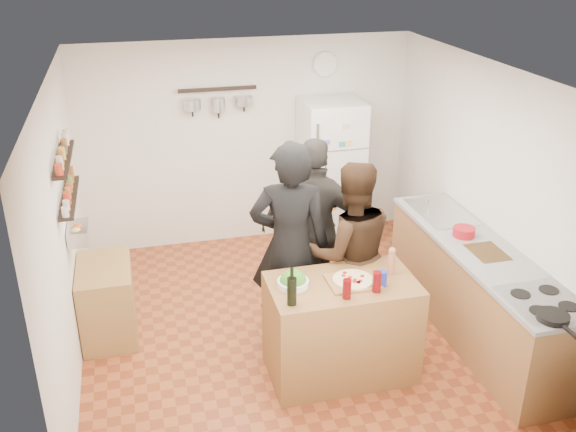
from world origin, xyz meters
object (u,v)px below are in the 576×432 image
object	(u,v)px
skillet	(553,317)
wall_clock	(325,65)
salad_bowl	(293,283)
wine_bottle	(292,291)
person_center	(350,253)
fridge	(330,173)
person_back	(315,229)
red_bowl	(464,232)
pepper_mill	(391,263)
prep_island	(341,328)
salt_canister	(382,278)
side_table	(107,300)
counter_run	(477,292)
person_left	(290,246)

from	to	relation	value
skillet	wall_clock	world-z (taller)	wall_clock
salad_bowl	wine_bottle	bearing A→B (deg)	-106.50
person_center	fridge	world-z (taller)	fridge
person_back	red_bowl	distance (m)	1.43
pepper_mill	salad_bowl	bearing A→B (deg)	180.00
person_back	fridge	world-z (taller)	person_back
prep_island	red_bowl	distance (m)	1.59
pepper_mill	skillet	world-z (taller)	pepper_mill
red_bowl	fridge	distance (m)	2.14
salt_canister	side_table	bearing A→B (deg)	151.43
wine_bottle	side_table	xyz separation A→B (m)	(-1.48, 1.34, -0.66)
person_back	counter_run	world-z (taller)	person_back
prep_island	fridge	distance (m)	2.70
prep_island	salad_bowl	world-z (taller)	salad_bowl
salad_bowl	side_table	distance (m)	1.98
wine_bottle	wall_clock	size ratio (longest dim) A/B	0.78
salad_bowl	wine_bottle	distance (m)	0.30
person_left	counter_run	distance (m)	1.87
fridge	salad_bowl	bearing A→B (deg)	-114.11
person_center	counter_run	xyz separation A→B (m)	(1.21, -0.26, -0.44)
prep_island	pepper_mill	size ratio (longest dim) A/B	6.26
red_bowl	wall_clock	bearing A→B (deg)	106.57
person_center	wine_bottle	bearing A→B (deg)	50.22
red_bowl	side_table	bearing A→B (deg)	170.36
counter_run	side_table	world-z (taller)	counter_run
person_back	wall_clock	distance (m)	2.32
person_left	wine_bottle	bearing A→B (deg)	90.30
person_center	fridge	bearing A→B (deg)	-97.55
wine_bottle	skillet	xyz separation A→B (m)	(1.86, -0.71, -0.08)
salad_bowl	person_center	size ratio (longest dim) A/B	0.15
pepper_mill	person_left	size ratio (longest dim) A/B	0.10
person_center	skillet	distance (m)	1.84
pepper_mill	person_back	distance (m)	1.06
prep_island	person_back	distance (m)	1.14
person_left	counter_run	world-z (taller)	person_left
pepper_mill	skillet	bearing A→B (deg)	-47.22
salt_canister	person_center	xyz separation A→B (m)	(-0.05, 0.65, -0.08)
salad_bowl	person_back	bearing A→B (deg)	63.88
skillet	side_table	bearing A→B (deg)	148.41
salad_bowl	pepper_mill	size ratio (longest dim) A/B	1.32
prep_island	fridge	size ratio (longest dim) A/B	0.69
counter_run	fridge	bearing A→B (deg)	108.06
person_center	wall_clock	xyz separation A→B (m)	(0.46, 2.37, 1.26)
person_center	side_table	distance (m)	2.37
prep_island	person_center	bearing A→B (deg)	64.91
counter_run	red_bowl	world-z (taller)	red_bowl
salt_canister	person_left	size ratio (longest dim) A/B	0.07
prep_island	skillet	xyz separation A→B (m)	(1.36, -0.93, 0.49)
salt_canister	fridge	size ratio (longest dim) A/B	0.07
wall_clock	skillet	bearing A→B (deg)	-80.37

